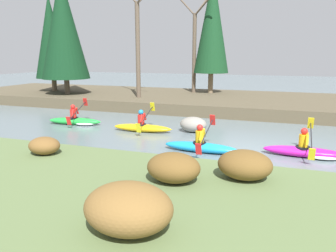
{
  "coord_description": "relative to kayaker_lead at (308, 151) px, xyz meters",
  "views": [
    {
      "loc": [
        0.96,
        -11.5,
        3.43
      ],
      "look_at": [
        -3.32,
        0.85,
        0.55
      ],
      "focal_mm": 35.0,
      "sensor_mm": 36.0,
      "label": 1
    }
  ],
  "objects": [
    {
      "name": "bare_tree_upstream",
      "position": [
        -9.72,
        7.9,
        4.18
      ],
      "size": [
        4.31,
        4.26,
        7.89
      ],
      "color": "brown",
      "rests_on": "riverbank_far"
    },
    {
      "name": "bare_tree_mid_upstream",
      "position": [
        -7.06,
        11.8,
        3.96
      ],
      "size": [
        4.06,
        4.02,
        7.42
      ],
      "color": "brown",
      "rests_on": "riverbank_far"
    },
    {
      "name": "riverbank_near",
      "position": [
        -1.96,
        -5.87,
        0.12
      ],
      "size": [
        44.0,
        5.25,
        0.64
      ],
      "color": "#5B7042",
      "rests_on": "ground"
    },
    {
      "name": "riverbank_far",
      "position": [
        -1.96,
        9.98,
        0.14
      ],
      "size": [
        44.0,
        8.68,
        0.67
      ],
      "color": "brown",
      "rests_on": "ground"
    },
    {
      "name": "shrub_clump_second",
      "position": [
        -3.17,
        -7.28,
        0.83
      ],
      "size": [
        1.47,
        1.22,
        0.79
      ],
      "color": "brown",
      "rests_on": "riverbank_near"
    },
    {
      "name": "boulder_midstream",
      "position": [
        -4.63,
        2.32,
        0.14
      ],
      "size": [
        1.2,
        0.94,
        0.68
      ],
      "color": "gray",
      "rests_on": "ground"
    },
    {
      "name": "conifer_tree_left",
      "position": [
        -15.3,
        7.9,
        5.05
      ],
      "size": [
        3.27,
        3.27,
        8.1
      ],
      "color": "brown",
      "rests_on": "riverbank_far"
    },
    {
      "name": "shrub_clump_far_end",
      "position": [
        -1.66,
        -4.36,
        0.77
      ],
      "size": [
        1.23,
        1.03,
        0.67
      ],
      "color": "brown",
      "rests_on": "riverbank_near"
    },
    {
      "name": "shrub_clump_third",
      "position": [
        -3.14,
        -5.05,
        0.76
      ],
      "size": [
        1.21,
        1.01,
        0.66
      ],
      "color": "brown",
      "rests_on": "riverbank_near"
    },
    {
      "name": "kayaker_trailing",
      "position": [
        -6.79,
        1.61,
        0.02
      ],
      "size": [
        2.79,
        2.07,
        1.2
      ],
      "rotation": [
        0.0,
        0.0,
        0.06
      ],
      "color": "yellow",
      "rests_on": "ground"
    },
    {
      "name": "ground_plane",
      "position": [
        -1.96,
        -0.11,
        -0.2
      ],
      "size": [
        90.0,
        90.0,
        0.0
      ],
      "primitive_type": "plane",
      "color": "slate"
    },
    {
      "name": "kayaker_lead",
      "position": [
        0.0,
        0.0,
        0.0
      ],
      "size": [
        2.78,
        2.06,
        1.2
      ],
      "rotation": [
        0.0,
        0.0,
        -0.03
      ],
      "color": "#C61999",
      "rests_on": "ground"
    },
    {
      "name": "kayaker_far_back",
      "position": [
        -10.49,
        1.93,
        0.0
      ],
      "size": [
        2.8,
        2.07,
        1.2
      ],
      "rotation": [
        0.0,
        0.0,
        0.15
      ],
      "color": "green",
      "rests_on": "ground"
    },
    {
      "name": "conifer_tree_far_left",
      "position": [
        -17.41,
        9.22,
        4.46
      ],
      "size": [
        2.55,
        2.55,
        7.0
      ],
      "color": "#7A664C",
      "rests_on": "riverbank_far"
    },
    {
      "name": "conifer_tree_mid_left",
      "position": [
        -5.88,
        11.88,
        5.34
      ],
      "size": [
        2.47,
        2.47,
        8.34
      ],
      "color": "#7A664C",
      "rests_on": "riverbank_far"
    },
    {
      "name": "kayaker_middle",
      "position": [
        -3.56,
        -0.59,
        0.02
      ],
      "size": [
        2.78,
        2.07,
        1.2
      ],
      "rotation": [
        0.0,
        0.0,
        -0.03
      ],
      "color": "#1993D6",
      "rests_on": "ground"
    },
    {
      "name": "shrub_clump_nearest",
      "position": [
        -7.26,
        -4.3,
        0.69
      ],
      "size": [
        0.92,
        0.76,
        0.5
      ],
      "color": "brown",
      "rests_on": "riverbank_near"
    }
  ]
}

